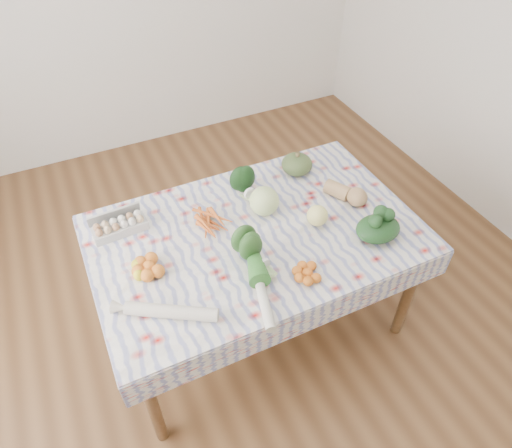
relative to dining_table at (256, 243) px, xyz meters
name	(u,v)px	position (x,y,z in m)	size (l,w,h in m)	color
ground	(256,318)	(0.00, 0.00, -0.68)	(4.50, 4.50, 0.00)	brown
dining_table	(256,243)	(0.00, 0.00, 0.00)	(1.60, 1.00, 0.75)	brown
tablecloth	(256,233)	(0.00, 0.00, 0.08)	(1.66, 1.06, 0.01)	silver
egg_carton	(120,227)	(-0.62, 0.30, 0.12)	(0.27, 0.11, 0.07)	#B4B4AF
carrot_bunch	(207,221)	(-0.20, 0.16, 0.10)	(0.21, 0.19, 0.04)	#D36022
kale_bunch	(244,183)	(0.07, 0.30, 0.16)	(0.18, 0.16, 0.16)	#143614
kabocha_squash	(297,164)	(0.43, 0.35, 0.14)	(0.18, 0.18, 0.12)	#455A2D
cabbage	(264,201)	(0.10, 0.12, 0.16)	(0.16, 0.16, 0.16)	#C3DE89
butternut_squash	(347,192)	(0.56, 0.02, 0.14)	(0.11, 0.24, 0.11)	tan
orange_cluster	(149,267)	(-0.56, -0.02, 0.12)	(0.21, 0.21, 0.07)	orange
broccoli	(257,255)	(-0.09, -0.19, 0.14)	(0.16, 0.16, 0.12)	#285220
mandarin_cluster	(308,272)	(0.09, -0.36, 0.11)	(0.17, 0.17, 0.05)	orange
grapefruit	(317,216)	(0.31, -0.08, 0.14)	(0.11, 0.11, 0.11)	#F4EF83
spinach_bag	(378,229)	(0.54, -0.29, 0.14)	(0.23, 0.19, 0.10)	black
daikon	(171,312)	(-0.55, -0.31, 0.11)	(0.06, 0.06, 0.42)	beige
leek	(261,287)	(-0.14, -0.35, 0.11)	(0.05, 0.05, 0.45)	beige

